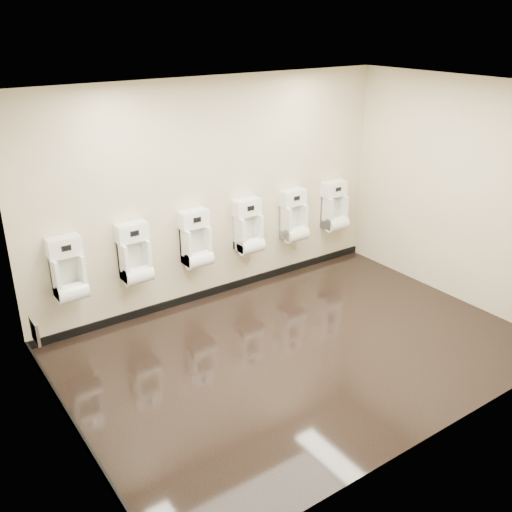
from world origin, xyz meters
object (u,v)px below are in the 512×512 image
Objects in this scene: urinal_0 at (69,274)px; urinal_5 at (335,210)px; access_panel at (35,331)px; urinal_4 at (294,219)px; urinal_1 at (135,258)px; urinal_2 at (196,243)px; urinal_3 at (249,230)px.

urinal_0 is 3.87m from urinal_5.
access_panel is 0.36× the size of urinal_4.
urinal_0 and urinal_1 have the same top height.
urinal_0 reaches higher than access_panel.
urinal_0 is at bearing 39.05° from access_panel.
urinal_2 is at bearing 0.00° from urinal_1.
urinal_4 is (0.75, 0.00, 0.00)m from urinal_3.
access_panel is 2.95m from urinal_3.
urinal_0 is 3.12m from urinal_4.
urinal_3 reaches higher than access_panel.
urinal_1 is 3.10m from urinal_5.
urinal_1 and urinal_3 have the same top height.
urinal_4 is 0.75m from urinal_5.
access_panel is at bearing -171.63° from urinal_3.
urinal_0 is at bearing 180.00° from urinal_3.
urinal_4 and urinal_5 have the same top height.
urinal_4 is (1.54, 0.00, 0.00)m from urinal_2.
urinal_1 is 1.00× the size of urinal_2.
urinal_0 is 1.00× the size of urinal_5.
urinal_2 and urinal_4 have the same top height.
urinal_0 is at bearing 180.00° from urinal_5.
urinal_5 is at bearing 0.00° from urinal_3.
access_panel is at bearing -173.34° from urinal_4.
urinal_5 is at bearing 0.00° from urinal_4.
urinal_3 is at bearing 180.00° from urinal_4.
urinal_5 is at bearing 0.00° from urinal_2.
urinal_0 is at bearing 180.00° from urinal_2.
urinal_0 is 1.00× the size of urinal_3.
urinal_1 and urinal_2 have the same top height.
urinal_3 is at bearing 0.00° from urinal_2.
urinal_3 is at bearing 180.00° from urinal_5.
urinal_1 is at bearing 180.00° from urinal_3.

